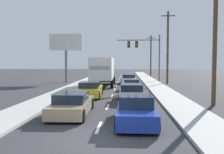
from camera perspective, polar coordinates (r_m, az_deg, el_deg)
The scene contains 16 objects.
ground_plane at distance 34.08m, azimuth 1.31°, elevation -1.39°, with size 140.00×140.00×0.00m, color #333335.
sidewalk_right at distance 29.28m, azimuth 10.20°, elevation -2.10°, with size 2.32×80.00×0.14m, color #B2AFA8.
sidewalk_left at distance 29.67m, azimuth -8.17°, elevation -2.01°, with size 2.32×80.00×0.14m, color #B2AFA8.
lane_markings at distance 30.80m, azimuth 1.09°, elevation -1.90°, with size 0.14×52.00×0.01m.
box_truck at distance 29.37m, azimuth -2.06°, elevation 1.62°, with size 2.68×8.57×3.37m.
car_yellow at distance 20.57m, azimuth -5.10°, elevation -2.94°, with size 2.00×4.41×1.26m.
car_tan at distance 13.69m, azimuth -9.24°, elevation -6.28°, with size 1.99×4.72×1.22m.
car_white at distance 33.42m, azimuth 3.87°, elevation -0.52°, with size 2.04×4.25×1.24m.
car_silver at distance 25.85m, azimuth 4.48°, elevation -1.80°, with size 1.92×4.06×1.10m.
car_orange at distance 18.43m, azimuth 4.49°, elevation -3.74°, with size 1.97×4.42×1.25m.
car_blue at distance 11.70m, azimuth 5.51°, elevation -7.74°, with size 1.85×4.43×1.35m.
traffic_signal_mast at distance 37.47m, azimuth 6.95°, elevation 6.66°, with size 6.50×0.69×6.98m.
utility_pole_near at distance 17.79m, azimuth 22.82°, elevation 10.86°, with size 1.80×0.28×10.21m.
utility_pole_mid at distance 33.84m, azimuth 12.78°, elevation 6.88°, with size 1.80×0.28×9.62m.
utility_pole_far at distance 52.47m, azimuth 8.99°, elevation 5.08°, with size 1.80×0.28×8.56m.
roadside_billboard at distance 36.17m, azimuth -10.63°, elevation 6.81°, with size 4.79×0.36×6.93m.
Camera 1 is at (1.20, -8.94, 2.86)m, focal length 39.43 mm.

